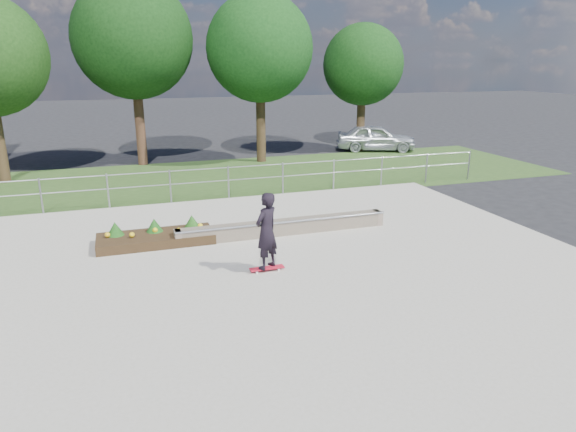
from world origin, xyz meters
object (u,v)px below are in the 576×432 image
object	(u,v)px
grind_ledge	(284,227)
skateboarder	(266,231)
planter_bed	(156,236)
parked_car	(376,138)

from	to	relation	value
grind_ledge	skateboarder	distance (m)	2.76
planter_bed	skateboarder	world-z (taller)	skateboarder
planter_bed	skateboarder	distance (m)	3.67
skateboarder	grind_ledge	bearing A→B (deg)	63.66
grind_ledge	skateboarder	size ratio (longest dim) A/B	3.22
parked_car	planter_bed	bearing A→B (deg)	154.11
skateboarder	parked_car	distance (m)	17.59
grind_ledge	parked_car	bearing A→B (deg)	52.59
planter_bed	parked_car	world-z (taller)	parked_car
grind_ledge	planter_bed	distance (m)	3.47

